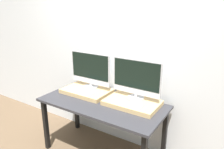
{
  "coord_description": "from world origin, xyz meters",
  "views": [
    {
      "loc": [
        1.38,
        -1.59,
        1.86
      ],
      "look_at": [
        0.0,
        0.58,
        1.02
      ],
      "focal_mm": 35.0,
      "sensor_mm": 36.0,
      "label": 1
    }
  ],
  "objects_px": {
    "monitor_right": "(136,79)",
    "keyboard_right": "(127,104)",
    "keyboard_left": "(80,92)",
    "monitor_left": "(90,70)"
  },
  "relations": [
    {
      "from": "monitor_right",
      "to": "keyboard_right",
      "type": "distance_m",
      "value": 0.32
    },
    {
      "from": "monitor_right",
      "to": "monitor_left",
      "type": "bearing_deg",
      "value": 180.0
    },
    {
      "from": "keyboard_right",
      "to": "keyboard_left",
      "type": "bearing_deg",
      "value": 180.0
    },
    {
      "from": "monitor_right",
      "to": "keyboard_right",
      "type": "xyz_separation_m",
      "value": [
        0.0,
        -0.22,
        -0.24
      ]
    },
    {
      "from": "monitor_right",
      "to": "keyboard_right",
      "type": "height_order",
      "value": "monitor_right"
    },
    {
      "from": "monitor_left",
      "to": "monitor_right",
      "type": "relative_size",
      "value": 1.0
    },
    {
      "from": "keyboard_left",
      "to": "monitor_right",
      "type": "height_order",
      "value": "monitor_right"
    },
    {
      "from": "keyboard_left",
      "to": "keyboard_right",
      "type": "height_order",
      "value": "same"
    },
    {
      "from": "monitor_left",
      "to": "keyboard_right",
      "type": "distance_m",
      "value": 0.75
    },
    {
      "from": "keyboard_right",
      "to": "monitor_right",
      "type": "bearing_deg",
      "value": 90.0
    }
  ]
}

